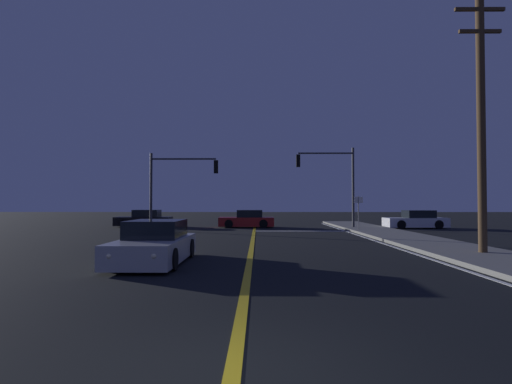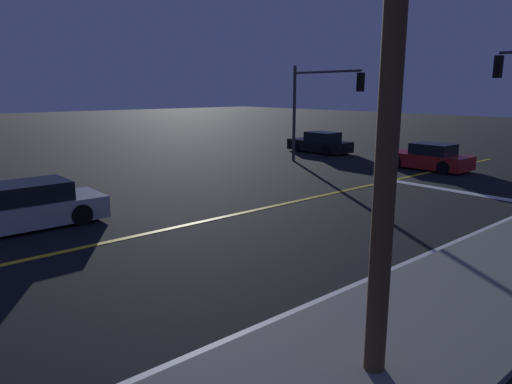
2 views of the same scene
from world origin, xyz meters
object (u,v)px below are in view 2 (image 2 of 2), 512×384
at_px(traffic_signal_far_left, 318,98).
at_px(utility_pole_right, 395,11).
at_px(car_far_approaching_red, 429,158).
at_px(car_lead_oncoming_silver, 23,208).
at_px(car_side_waiting_black, 320,143).

xyz_separation_m(traffic_signal_far_left, utility_pole_right, (13.61, -13.88, 1.32)).
bearing_deg(utility_pole_right, car_far_approaching_red, 117.19).
distance_m(car_far_approaching_red, car_lead_oncoming_silver, 19.00).
relative_size(car_lead_oncoming_silver, traffic_signal_far_left, 0.89).
bearing_deg(car_side_waiting_black, car_lead_oncoming_silver, -163.81).
distance_m(car_lead_oncoming_silver, traffic_signal_far_left, 16.01).
distance_m(car_far_approaching_red, traffic_signal_far_left, 6.56).
relative_size(car_side_waiting_black, car_lead_oncoming_silver, 0.92).
bearing_deg(car_lead_oncoming_silver, utility_pole_right, -171.45).
bearing_deg(traffic_signal_far_left, car_lead_oncoming_silver, -81.34).
relative_size(car_side_waiting_black, traffic_signal_far_left, 0.81).
relative_size(car_far_approaching_red, car_lead_oncoming_silver, 0.90).
bearing_deg(utility_pole_right, car_lead_oncoming_silver, -171.61).
bearing_deg(utility_pole_right, car_side_waiting_black, 133.40).
height_order(car_side_waiting_black, traffic_signal_far_left, traffic_signal_far_left).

